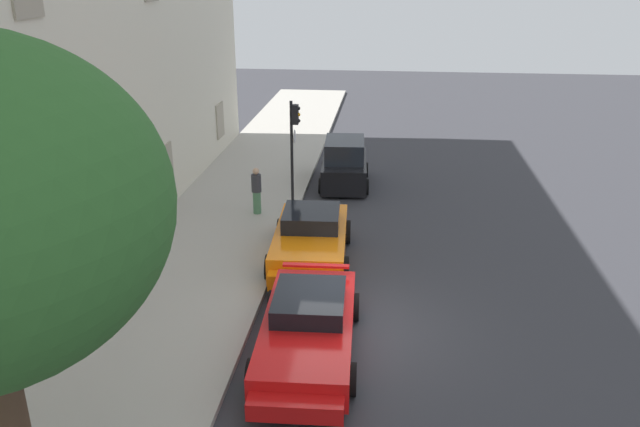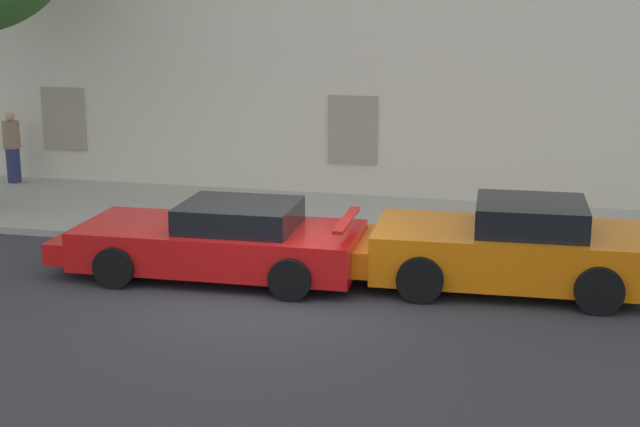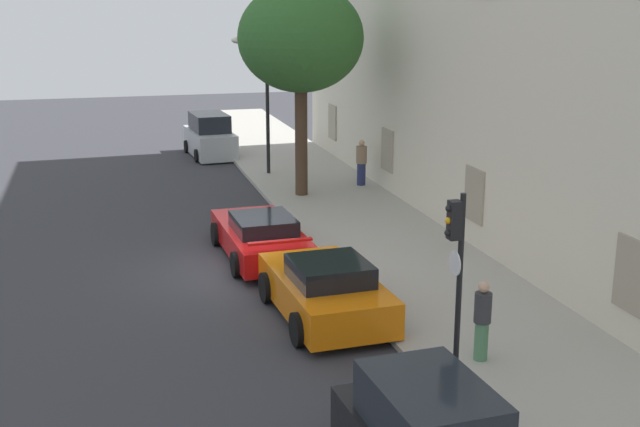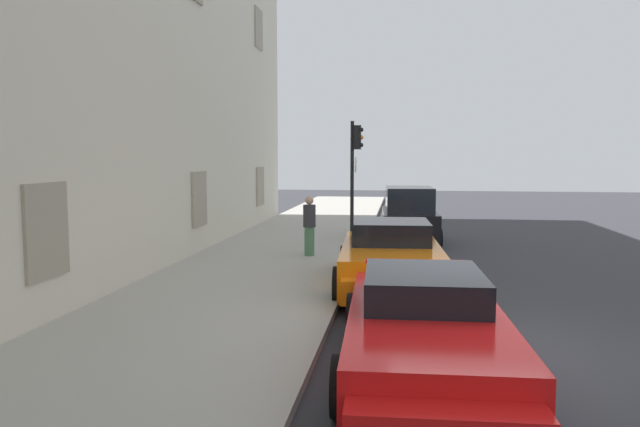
{
  "view_description": "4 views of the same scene",
  "coord_description": "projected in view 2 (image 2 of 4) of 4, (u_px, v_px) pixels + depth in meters",
  "views": [
    {
      "loc": [
        -12.8,
        -0.78,
        7.82
      ],
      "look_at": [
        2.71,
        0.93,
        1.8
      ],
      "focal_mm": 35.77,
      "sensor_mm": 36.0,
      "label": 1
    },
    {
      "loc": [
        4.06,
        -12.7,
        4.6
      ],
      "look_at": [
        0.61,
        1.16,
        1.05
      ],
      "focal_mm": 50.87,
      "sensor_mm": 36.0,
      "label": 2
    },
    {
      "loc": [
        19.79,
        -3.26,
        6.85
      ],
      "look_at": [
        1.74,
        1.7,
        1.86
      ],
      "focal_mm": 45.59,
      "sensor_mm": 36.0,
      "label": 3
    },
    {
      "loc": [
        -8.43,
        1.09,
        2.75
      ],
      "look_at": [
        1.0,
        2.4,
        1.83
      ],
      "focal_mm": 33.01,
      "sensor_mm": 36.0,
      "label": 4
    }
  ],
  "objects": [
    {
      "name": "pedestrian_strolling",
      "position": [
        12.0,
        147.0,
        21.28
      ],
      "size": [
        0.52,
        0.52,
        1.68
      ],
      "color": "navy",
      "rests_on": "sidewalk"
    },
    {
      "name": "ground_plane",
      "position": [
        264.0,
        295.0,
        14.02
      ],
      "size": [
        80.0,
        80.0,
        0.0
      ],
      "primitive_type": "plane",
      "color": "#333338"
    },
    {
      "name": "sportscar_red_lead",
      "position": [
        210.0,
        241.0,
        14.88
      ],
      "size": [
        5.08,
        2.27,
        1.24
      ],
      "color": "red",
      "rests_on": "ground"
    },
    {
      "name": "sidewalk",
      "position": [
        329.0,
        221.0,
        18.14
      ],
      "size": [
        60.0,
        4.41,
        0.14
      ],
      "primitive_type": "cube",
      "color": "#A8A399",
      "rests_on": "ground"
    },
    {
      "name": "sportscar_yellow_flank",
      "position": [
        499.0,
        248.0,
        14.26
      ],
      "size": [
        4.64,
        2.37,
        1.41
      ],
      "color": "orange",
      "rests_on": "ground"
    }
  ]
}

